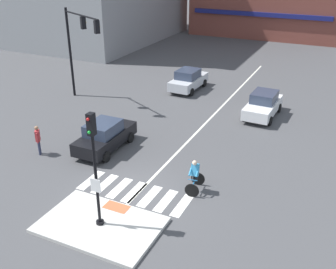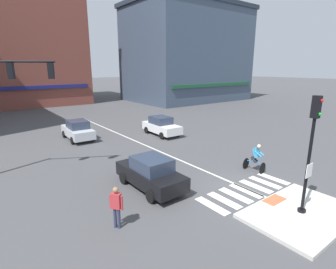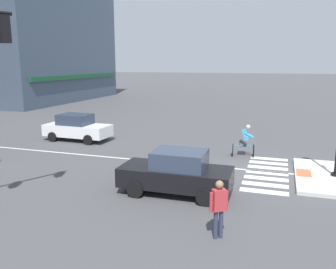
{
  "view_description": "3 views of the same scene",
  "coord_description": "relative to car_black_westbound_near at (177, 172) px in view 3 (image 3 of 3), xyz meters",
  "views": [
    {
      "loc": [
        7.91,
        -13.02,
        10.08
      ],
      "look_at": [
        -0.13,
        3.93,
        1.24
      ],
      "focal_mm": 42.13,
      "sensor_mm": 36.0,
      "label": 1
    },
    {
      "loc": [
        -10.17,
        -7.05,
        5.89
      ],
      "look_at": [
        -1.03,
        5.09,
        1.99
      ],
      "focal_mm": 27.92,
      "sensor_mm": 36.0,
      "label": 2
    },
    {
      "loc": [
        -15.33,
        -0.37,
        4.77
      ],
      "look_at": [
        -0.48,
        4.48,
        1.54
      ],
      "focal_mm": 37.27,
      "sensor_mm": 36.0,
      "label": 3
    }
  ],
  "objects": [
    {
      "name": "car_black_westbound_near",
      "position": [
        0.0,
        0.0,
        0.0
      ],
      "size": [
        1.89,
        4.12,
        1.64
      ],
      "color": "black",
      "rests_on": "ground"
    },
    {
      "name": "crosswalk_stripe_b",
      "position": [
        1.99,
        -3.08,
        -0.81
      ],
      "size": [
        0.44,
        1.8,
        0.01
      ],
      "primitive_type": "cube",
      "color": "silver",
      "rests_on": "ground"
    },
    {
      "name": "lane_centre_line",
      "position": [
        3.77,
        6.87,
        -0.81
      ],
      "size": [
        0.14,
        28.0,
        0.01
      ],
      "primitive_type": "cube",
      "color": "silver",
      "rests_on": "ground"
    },
    {
      "name": "crosswalk_stripe_c",
      "position": [
        2.79,
        -3.08,
        -0.81
      ],
      "size": [
        0.44,
        1.8,
        0.01
      ],
      "primitive_type": "cube",
      "color": "silver",
      "rests_on": "ground"
    },
    {
      "name": "tactile_pad_front",
      "position": [
        3.59,
        -4.59,
        -0.66
      ],
      "size": [
        1.1,
        0.6,
        0.01
      ],
      "primitive_type": "cube",
      "color": "#DB5B38",
      "rests_on": "traffic_island"
    },
    {
      "name": "crosswalk_stripe_f",
      "position": [
        5.19,
        -3.08,
        -0.81
      ],
      "size": [
        0.44,
        1.8,
        0.01
      ],
      "primitive_type": "cube",
      "color": "silver",
      "rests_on": "ground"
    },
    {
      "name": "pedestrian_at_curb_left",
      "position": [
        -2.87,
        -2.06,
        0.17
      ],
      "size": [
        0.39,
        0.46,
        1.67
      ],
      "color": "#2D334C",
      "rests_on": "ground"
    },
    {
      "name": "building_corner_right",
      "position": [
        26.32,
        27.79,
        7.53
      ],
      "size": [
        20.87,
        15.04,
        16.64
      ],
      "color": "#3D4C60",
      "rests_on": "ground"
    },
    {
      "name": "crosswalk_stripe_g",
      "position": [
        5.99,
        -3.08,
        -0.81
      ],
      "size": [
        0.44,
        1.8,
        0.01
      ],
      "primitive_type": "cube",
      "color": "silver",
      "rests_on": "ground"
    },
    {
      "name": "cyclist",
      "position": [
        6.05,
        -1.84,
        0.06
      ],
      "size": [
        0.78,
        1.16,
        1.68
      ],
      "color": "black",
      "rests_on": "ground"
    },
    {
      "name": "ground_plane",
      "position": [
        3.59,
        -3.13,
        -0.81
      ],
      "size": [
        300.0,
        300.0,
        0.0
      ],
      "primitive_type": "plane",
      "color": "#474749"
    },
    {
      "name": "traffic_island",
      "position": [
        3.59,
        -5.81,
        -0.74
      ],
      "size": [
        4.79,
        3.14,
        0.15
      ],
      "primitive_type": "cube",
      "color": "beige",
      "rests_on": "ground"
    },
    {
      "name": "crosswalk_stripe_d",
      "position": [
        3.59,
        -3.08,
        -0.81
      ],
      "size": [
        0.44,
        1.8,
        0.01
      ],
      "primitive_type": "cube",
      "color": "silver",
      "rests_on": "ground"
    },
    {
      "name": "car_white_eastbound_far",
      "position": [
        6.75,
        8.49,
        0.0
      ],
      "size": [
        1.95,
        4.15,
        1.64
      ],
      "color": "white",
      "rests_on": "ground"
    },
    {
      "name": "crosswalk_stripe_e",
      "position": [
        4.39,
        -3.08,
        -0.81
      ],
      "size": [
        0.44,
        1.8,
        0.01
      ],
      "primitive_type": "cube",
      "color": "silver",
      "rests_on": "ground"
    },
    {
      "name": "crosswalk_stripe_a",
      "position": [
        1.19,
        -3.08,
        -0.81
      ],
      "size": [
        0.44,
        1.8,
        0.01
      ],
      "primitive_type": "cube",
      "color": "silver",
      "rests_on": "ground"
    }
  ]
}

